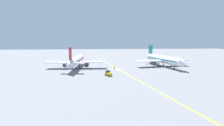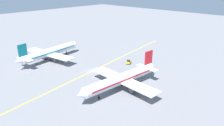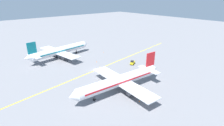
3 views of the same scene
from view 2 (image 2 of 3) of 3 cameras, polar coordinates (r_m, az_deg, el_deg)
ground_plane at (r=89.39m, az=-5.21°, el=-2.11°), size 400.00×400.00×0.00m
apron_yellow_centreline at (r=89.39m, az=-5.21°, el=-2.11°), size 17.16×118.88×0.01m
airplane_at_gate at (r=73.32m, az=2.66°, el=-4.13°), size 28.32×35.54×10.60m
airplane_adjacent_stand at (r=104.68m, az=-15.92°, el=2.73°), size 28.46×35.49×10.60m
baggage_tug_white at (r=96.73m, az=4.40°, el=0.27°), size 2.70×3.35×2.11m
ground_crew_worker at (r=89.11m, az=-3.97°, el=-1.52°), size 0.56×0.32×1.68m
traffic_cone_near_nose at (r=70.04m, az=7.74°, el=-8.71°), size 0.32×0.32×0.55m
traffic_cone_mid_apron at (r=111.82m, az=-4.25°, el=2.75°), size 0.32×0.32×0.55m
traffic_cone_by_wingtip at (r=98.20m, az=-5.48°, el=0.16°), size 0.32×0.32×0.55m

